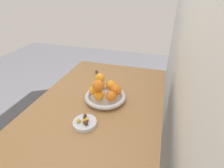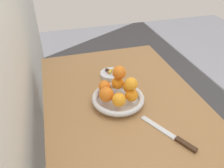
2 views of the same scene
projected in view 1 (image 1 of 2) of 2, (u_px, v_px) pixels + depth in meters
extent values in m
cube|color=silver|center=(204.00, 17.00, 0.71)|extent=(4.00, 0.05, 2.50)
cube|color=#9E7042|center=(100.00, 102.00, 1.09)|extent=(1.10, 0.76, 0.04)
cylinder|color=#9E7042|center=(88.00, 99.00, 1.76)|extent=(0.05, 0.05, 0.70)
cylinder|color=#9E7042|center=(152.00, 111.00, 1.61)|extent=(0.05, 0.05, 0.70)
cylinder|color=silver|center=(105.00, 99.00, 1.08)|extent=(0.21, 0.21, 0.01)
torus|color=silver|center=(105.00, 96.00, 1.07)|extent=(0.25, 0.25, 0.03)
cylinder|color=silver|center=(84.00, 123.00, 0.89)|extent=(0.12, 0.12, 0.02)
sphere|color=orange|center=(111.00, 85.00, 1.10)|extent=(0.06, 0.06, 0.06)
sphere|color=orange|center=(100.00, 86.00, 1.10)|extent=(0.06, 0.06, 0.06)
sphere|color=orange|center=(94.00, 90.00, 1.05)|extent=(0.06, 0.06, 0.06)
sphere|color=orange|center=(99.00, 96.00, 1.00)|extent=(0.06, 0.06, 0.06)
sphere|color=orange|center=(111.00, 96.00, 0.99)|extent=(0.06, 0.06, 0.06)
sphere|color=orange|center=(116.00, 90.00, 1.05)|extent=(0.07, 0.07, 0.07)
sphere|color=orange|center=(100.00, 78.00, 1.07)|extent=(0.06, 0.06, 0.06)
sphere|color=orange|center=(98.00, 86.00, 0.97)|extent=(0.07, 0.07, 0.07)
sphere|color=#472819|center=(85.00, 123.00, 0.86)|extent=(0.02, 0.02, 0.02)
sphere|color=#472819|center=(85.00, 116.00, 0.91)|extent=(0.02, 0.02, 0.02)
sphere|color=gold|center=(78.00, 121.00, 0.87)|extent=(0.02, 0.02, 0.02)
sphere|color=gold|center=(87.00, 119.00, 0.88)|extent=(0.02, 0.02, 0.02)
sphere|color=#472819|center=(84.00, 117.00, 0.90)|extent=(0.02, 0.02, 0.02)
sphere|color=gold|center=(83.00, 121.00, 0.87)|extent=(0.02, 0.02, 0.02)
sphere|color=#472819|center=(86.00, 124.00, 0.86)|extent=(0.02, 0.02, 0.02)
sphere|color=#C6384C|center=(88.00, 120.00, 0.88)|extent=(0.01, 0.01, 0.01)
cube|color=#3F2819|center=(97.00, 73.00, 1.39)|extent=(0.09, 0.06, 0.01)
cube|color=silver|center=(99.00, 82.00, 1.28)|extent=(0.16, 0.10, 0.01)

